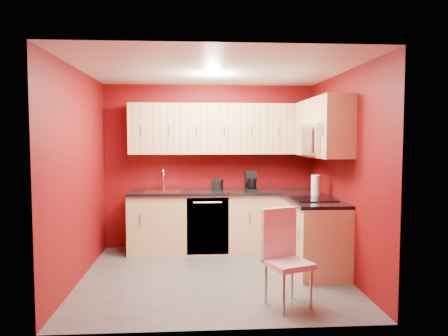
{
  "coord_description": "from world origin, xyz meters",
  "views": [
    {
      "loc": [
        -0.23,
        -5.23,
        1.7
      ],
      "look_at": [
        0.16,
        0.55,
        1.29
      ],
      "focal_mm": 35.0,
      "sensor_mm": 36.0,
      "label": 1
    }
  ],
  "objects": [
    {
      "name": "floor",
      "position": [
        0.0,
        0.0,
        0.0
      ],
      "size": [
        3.2,
        3.2,
        0.0
      ],
      "primitive_type": "plane",
      "color": "#514F4B",
      "rests_on": "ground"
    },
    {
      "name": "wall_right",
      "position": [
        1.6,
        0.0,
        1.25
      ],
      "size": [
        0.0,
        3.0,
        3.0
      ],
      "primitive_type": "plane",
      "rotation": [
        1.57,
        0.0,
        -1.57
      ],
      "color": "#63090C",
      "rests_on": "floor"
    },
    {
      "name": "sink",
      "position": [
        -0.7,
        1.2,
        0.94
      ],
      "size": [
        0.52,
        0.42,
        0.35
      ],
      "color": "silver",
      "rests_on": "countertop_back"
    },
    {
      "name": "wall_back",
      "position": [
        0.0,
        1.5,
        1.25
      ],
      "size": [
        3.2,
        0.0,
        3.2
      ],
      "primitive_type": "plane",
      "rotation": [
        1.57,
        0.0,
        0.0
      ],
      "color": "#63090C",
      "rests_on": "floor"
    },
    {
      "name": "countertop_back",
      "position": [
        0.2,
        1.19,
        0.89
      ],
      "size": [
        2.8,
        0.63,
        0.04
      ],
      "primitive_type": "cube",
      "color": "black",
      "rests_on": "base_cabinets_back"
    },
    {
      "name": "base_cabinets_right",
      "position": [
        1.3,
        0.25,
        0.43
      ],
      "size": [
        0.6,
        1.3,
        0.87
      ],
      "primitive_type": "cube",
      "color": "tan",
      "rests_on": "floor"
    },
    {
      "name": "upper_cabinets_right",
      "position": [
        1.42,
        0.44,
        1.89
      ],
      "size": [
        0.35,
        1.55,
        0.75
      ],
      "color": "tan",
      "rests_on": "wall_right"
    },
    {
      "name": "countertop_right",
      "position": [
        1.29,
        0.23,
        0.89
      ],
      "size": [
        0.63,
        1.27,
        0.04
      ],
      "primitive_type": "cube",
      "color": "black",
      "rests_on": "base_cabinets_right"
    },
    {
      "name": "microwave",
      "position": [
        1.39,
        0.2,
        1.66
      ],
      "size": [
        0.42,
        0.76,
        0.42
      ],
      "color": "silver",
      "rests_on": "upper_cabinets_right"
    },
    {
      "name": "ceiling",
      "position": [
        0.0,
        0.0,
        2.5
      ],
      "size": [
        3.2,
        3.2,
        0.0
      ],
      "primitive_type": "plane",
      "rotation": [
        3.14,
        0.0,
        0.0
      ],
      "color": "white",
      "rests_on": "wall_back"
    },
    {
      "name": "wall_front",
      "position": [
        0.0,
        -1.5,
        1.25
      ],
      "size": [
        3.2,
        0.0,
        3.2
      ],
      "primitive_type": "plane",
      "rotation": [
        -1.57,
        0.0,
        0.0
      ],
      "color": "#63090C",
      "rests_on": "floor"
    },
    {
      "name": "dishwasher_front",
      "position": [
        -0.05,
        0.91,
        0.43
      ],
      "size": [
        0.6,
        0.02,
        0.82
      ],
      "primitive_type": "cube",
      "color": "black",
      "rests_on": "base_cabinets_back"
    },
    {
      "name": "downlight",
      "position": [
        0.0,
        0.3,
        2.48
      ],
      "size": [
        0.2,
        0.2,
        0.01
      ],
      "primitive_type": "cylinder",
      "color": "white",
      "rests_on": "ceiling"
    },
    {
      "name": "cooktop",
      "position": [
        1.28,
        0.2,
        0.92
      ],
      "size": [
        0.5,
        0.55,
        0.01
      ],
      "primitive_type": "cube",
      "color": "black",
      "rests_on": "countertop_right"
    },
    {
      "name": "coffee_maker",
      "position": [
        0.61,
        1.16,
        1.05
      ],
      "size": [
        0.19,
        0.24,
        0.28
      ],
      "primitive_type": null,
      "rotation": [
        0.0,
        0.0,
        0.1
      ],
      "color": "black",
      "rests_on": "countertop_back"
    },
    {
      "name": "napkin_holder",
      "position": [
        0.11,
        1.3,
        0.99
      ],
      "size": [
        0.19,
        0.19,
        0.16
      ],
      "primitive_type": null,
      "rotation": [
        0.0,
        0.0,
        -0.36
      ],
      "color": "black",
      "rests_on": "countertop_back"
    },
    {
      "name": "wall_left",
      "position": [
        -1.6,
        0.0,
        1.25
      ],
      "size": [
        0.0,
        3.0,
        3.0
      ],
      "primitive_type": "plane",
      "rotation": [
        1.57,
        0.0,
        1.57
      ],
      "color": "#63090C",
      "rests_on": "floor"
    },
    {
      "name": "dining_chair",
      "position": [
        0.7,
        -1.0,
        0.49
      ],
      "size": [
        0.52,
        0.53,
        0.98
      ],
      "primitive_type": null,
      "rotation": [
        0.0,
        0.0,
        0.37
      ],
      "color": "white",
      "rests_on": "floor"
    },
    {
      "name": "base_cabinets_back",
      "position": [
        0.2,
        1.2,
        0.43
      ],
      "size": [
        2.8,
        0.6,
        0.87
      ],
      "primitive_type": "cube",
      "color": "tan",
      "rests_on": "floor"
    },
    {
      "name": "paper_towel",
      "position": [
        1.39,
        0.48,
        1.05
      ],
      "size": [
        0.21,
        0.21,
        0.29
      ],
      "primitive_type": null,
      "rotation": [
        0.0,
        0.0,
        0.33
      ],
      "color": "silver",
      "rests_on": "countertop_right"
    },
    {
      "name": "upper_cabinets_back",
      "position": [
        0.2,
        1.32,
        1.83
      ],
      "size": [
        2.8,
        0.35,
        0.75
      ],
      "primitive_type": "cube",
      "color": "tan",
      "rests_on": "wall_back"
    }
  ]
}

